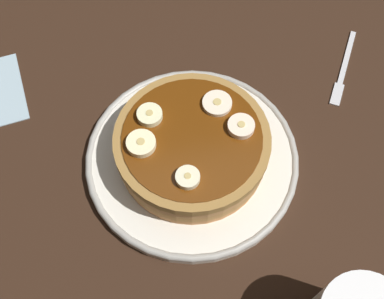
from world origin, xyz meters
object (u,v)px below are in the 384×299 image
(banana_slice_3, at_px, (217,104))
(fork, at_px, (343,71))
(banana_slice_2, at_px, (188,178))
(plate, at_px, (192,158))
(banana_slice_0, at_px, (240,123))
(pancake_stack, at_px, (193,146))
(banana_slice_4, at_px, (150,115))
(banana_slice_1, at_px, (141,143))

(banana_slice_3, relative_size, fork, 0.29)
(banana_slice_2, distance_m, fork, 0.28)
(plate, xyz_separation_m, banana_slice_0, (0.06, 0.00, 0.05))
(banana_slice_2, xyz_separation_m, banana_slice_3, (0.05, 0.09, -0.00))
(pancake_stack, height_order, fork, pancake_stack)
(plate, bearing_deg, banana_slice_2, -106.26)
(pancake_stack, bearing_deg, banana_slice_3, 45.41)
(banana_slice_0, height_order, banana_slice_3, banana_slice_0)
(banana_slice_2, height_order, fork, banana_slice_2)
(pancake_stack, xyz_separation_m, banana_slice_3, (0.03, 0.04, 0.03))
(banana_slice_0, bearing_deg, fork, 27.08)
(pancake_stack, bearing_deg, plate, -176.17)
(banana_slice_2, relative_size, banana_slice_4, 0.91)
(plate, distance_m, banana_slice_0, 0.08)
(banana_slice_0, bearing_deg, plate, -175.29)
(banana_slice_2, xyz_separation_m, fork, (0.24, 0.14, -0.06))
(fork, bearing_deg, pancake_stack, -157.82)
(plate, relative_size, banana_slice_1, 7.82)
(banana_slice_1, relative_size, banana_slice_3, 0.96)
(banana_slice_1, bearing_deg, banana_slice_2, -50.76)
(pancake_stack, bearing_deg, banana_slice_1, 178.60)
(pancake_stack, bearing_deg, banana_slice_0, 4.73)
(banana_slice_4, bearing_deg, pancake_stack, -38.56)
(banana_slice_2, bearing_deg, banana_slice_3, 59.23)
(fork, bearing_deg, banana_slice_2, -149.50)
(banana_slice_0, height_order, fork, banana_slice_0)
(banana_slice_1, xyz_separation_m, banana_slice_2, (0.04, -0.05, -0.00))
(plate, distance_m, banana_slice_4, 0.08)
(banana_slice_4, relative_size, fork, 0.25)
(plate, distance_m, fork, 0.24)
(pancake_stack, relative_size, banana_slice_2, 7.02)
(pancake_stack, bearing_deg, banana_slice_2, -107.60)
(banana_slice_4, bearing_deg, fork, 12.06)
(banana_slice_0, height_order, banana_slice_2, same)
(pancake_stack, xyz_separation_m, banana_slice_4, (-0.04, 0.03, 0.03))
(plate, distance_m, banana_slice_1, 0.08)
(pancake_stack, xyz_separation_m, banana_slice_0, (0.05, 0.00, 0.03))
(banana_slice_1, height_order, banana_slice_3, banana_slice_1)
(banana_slice_1, height_order, fork, banana_slice_1)
(pancake_stack, height_order, banana_slice_0, banana_slice_0)
(banana_slice_2, relative_size, banana_slice_3, 0.77)
(banana_slice_1, distance_m, fork, 0.30)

